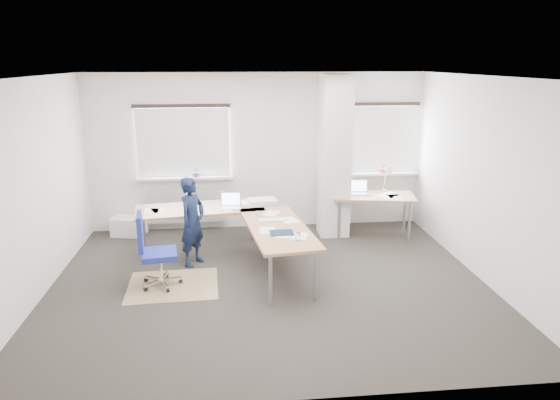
{
  "coord_description": "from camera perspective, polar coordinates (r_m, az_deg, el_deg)",
  "views": [
    {
      "loc": [
        -0.5,
        -6.36,
        3.01
      ],
      "look_at": [
        0.25,
        0.9,
        0.95
      ],
      "focal_mm": 32.0,
      "sensor_mm": 36.0,
      "label": 1
    }
  ],
  "objects": [
    {
      "name": "desk_main",
      "position": [
        7.56,
        -4.62,
        -2.12
      ],
      "size": [
        2.71,
        2.63,
        0.96
      ],
      "rotation": [
        0.0,
        0.0,
        0.13
      ],
      "color": "#9D6543",
      "rests_on": "ground"
    },
    {
      "name": "desk_side",
      "position": [
        8.87,
        10.65,
        0.31
      ],
      "size": [
        1.5,
        0.93,
        1.22
      ],
      "rotation": [
        0.0,
        0.0,
        -0.17
      ],
      "color": "#9D6543",
      "rests_on": "ground"
    },
    {
      "name": "floor_mat",
      "position": [
        7.14,
        -12.13,
        -9.5
      ],
      "size": [
        1.26,
        1.08,
        0.01
      ],
      "primitive_type": "cube",
      "rotation": [
        0.0,
        0.0,
        0.04
      ],
      "color": "#967B52",
      "rests_on": "ground"
    },
    {
      "name": "room_shell",
      "position": [
        6.96,
        -0.14,
        5.34
      ],
      "size": [
        6.04,
        5.04,
        2.82
      ],
      "color": "beige",
      "rests_on": "ground"
    },
    {
      "name": "task_chair",
      "position": [
        7.06,
        -13.85,
        -7.33
      ],
      "size": [
        0.57,
        0.57,
        1.05
      ],
      "rotation": [
        0.0,
        0.0,
        0.13
      ],
      "color": "navy",
      "rests_on": "ground"
    },
    {
      "name": "person",
      "position": [
        7.55,
        -9.97,
        -2.45
      ],
      "size": [
        0.54,
        0.59,
        1.35
      ],
      "primitive_type": "imported",
      "rotation": [
        0.0,
        0.0,
        1.0
      ],
      "color": "black",
      "rests_on": "ground"
    },
    {
      "name": "ground",
      "position": [
        7.05,
        -1.25,
        -9.48
      ],
      "size": [
        6.0,
        6.0,
        0.0
      ],
      "primitive_type": "plane",
      "color": "#282520",
      "rests_on": "ground"
    },
    {
      "name": "white_crate",
      "position": [
        9.24,
        -16.88,
        -2.84
      ],
      "size": [
        0.61,
        0.48,
        0.33
      ],
      "primitive_type": "cube",
      "rotation": [
        0.0,
        0.0,
        -0.19
      ],
      "color": "white",
      "rests_on": "ground"
    }
  ]
}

